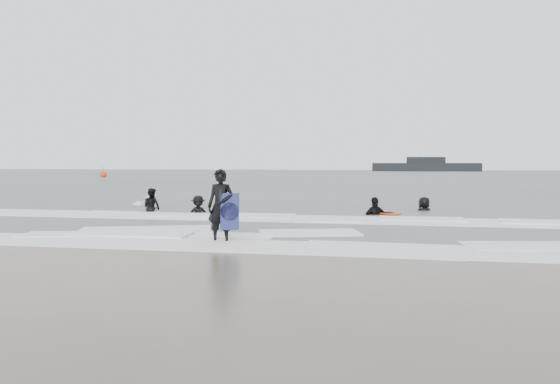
% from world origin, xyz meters
% --- Properties ---
extents(ground, '(320.00, 320.00, 0.00)m').
position_xyz_m(ground, '(0.00, 0.00, 0.00)').
color(ground, brown).
rests_on(ground, ground).
extents(sea, '(320.00, 320.00, 0.00)m').
position_xyz_m(sea, '(0.00, 80.00, 0.06)').
color(sea, '#47544C').
rests_on(sea, ground).
extents(surfer_centre, '(0.76, 0.53, 1.98)m').
position_xyz_m(surfer_centre, '(-0.51, -0.04, 0.00)').
color(surfer_centre, black).
rests_on(surfer_centre, ground).
extents(surfer_wading, '(0.96, 0.86, 1.62)m').
position_xyz_m(surfer_wading, '(-6.01, 7.43, 0.00)').
color(surfer_wading, black).
rests_on(surfer_wading, ground).
extents(surfer_breaker, '(1.21, 1.00, 1.62)m').
position_xyz_m(surfer_breaker, '(-4.05, 7.68, 0.00)').
color(surfer_breaker, black).
rests_on(surfer_breaker, ground).
extents(surfer_right_near, '(1.20, 0.98, 1.91)m').
position_xyz_m(surfer_right_near, '(3.17, 8.43, 0.00)').
color(surfer_right_near, black).
rests_on(surfer_right_near, ground).
extents(surfer_right_far, '(1.05, 0.95, 1.80)m').
position_xyz_m(surfer_right_far, '(5.18, 10.78, 0.00)').
color(surfer_right_far, black).
rests_on(surfer_right_far, ground).
extents(surf_foam, '(30.03, 9.06, 0.09)m').
position_xyz_m(surf_foam, '(0.00, 3.70, 0.04)').
color(surf_foam, white).
rests_on(surf_foam, ground).
extents(bodyboards, '(11.04, 9.21, 1.25)m').
position_xyz_m(bodyboards, '(-1.00, 5.40, 0.50)').
color(bodyboards, '#10144B').
rests_on(bodyboards, ground).
extents(buoy, '(1.00, 1.00, 1.65)m').
position_xyz_m(buoy, '(-38.99, 60.49, 0.42)').
color(buoy, red).
rests_on(buoy, ground).
extents(vessel_horizon, '(27.69, 4.94, 3.76)m').
position_xyz_m(vessel_horizon, '(11.35, 135.30, 1.40)').
color(vessel_horizon, black).
rests_on(vessel_horizon, ground).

